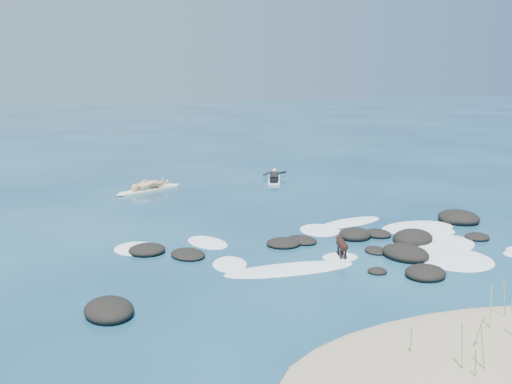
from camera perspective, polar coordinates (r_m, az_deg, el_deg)
name	(u,v)px	position (r m, az deg, el deg)	size (l,w,h in m)	color
ground	(313,242)	(18.75, 5.73, -5.02)	(160.00, 160.00, 0.00)	#0A2642
sand_dune	(495,361)	(12.42, 22.77, -15.31)	(9.00, 4.40, 0.60)	#9E8966
dune_grass	(497,328)	(12.37, 23.00, -12.42)	(3.89, 1.97, 1.12)	#93A34E
reef_rocks	(357,245)	(18.25, 10.05, -5.28)	(14.44, 5.96, 0.57)	black
breaking_foam	(393,245)	(18.84, 13.56, -5.20)	(13.38, 7.43, 0.12)	white
standing_surfer_rig	(149,174)	(26.71, -10.70, 1.77)	(3.27, 1.86, 1.99)	#FAF3C8
paddling_surfer_rig	(274,178)	(28.75, 1.83, 1.45)	(1.66, 2.68, 0.47)	white
dog	(342,244)	(17.20, 8.57, -5.20)	(0.42, 1.00, 0.65)	black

